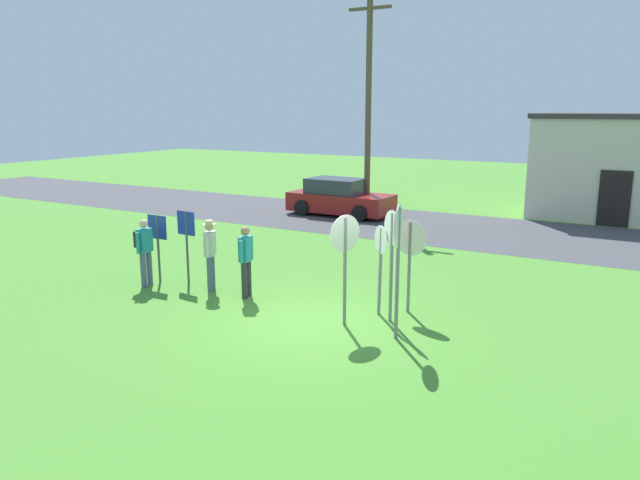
{
  "coord_description": "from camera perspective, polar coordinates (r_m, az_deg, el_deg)",
  "views": [
    {
      "loc": [
        6.11,
        -10.3,
        4.36
      ],
      "look_at": [
        -0.89,
        1.84,
        1.3
      ],
      "focal_mm": 34.1,
      "sensor_mm": 36.0,
      "label": 1
    }
  ],
  "objects": [
    {
      "name": "utility_pole",
      "position": [
        24.99,
        4.56,
        12.72
      ],
      "size": [
        1.8,
        0.24,
        8.73
      ],
      "color": "brown",
      "rests_on": "ground"
    },
    {
      "name": "building_background",
      "position": [
        27.29,
        26.49,
        6.24
      ],
      "size": [
        6.63,
        4.85,
        4.14
      ],
      "color": "beige",
      "rests_on": "ground"
    },
    {
      "name": "info_panel_middle",
      "position": [
        15.53,
        -12.42,
        0.57
      ],
      "size": [
        0.6,
        0.08,
        1.85
      ],
      "color": "#4C4C51",
      "rests_on": "ground"
    },
    {
      "name": "stop_sign_far_back",
      "position": [
        11.45,
        7.33,
        -0.65
      ],
      "size": [
        0.2,
        0.81,
        2.62
      ],
      "color": "slate",
      "rests_on": "ground"
    },
    {
      "name": "info_panel_leftmost",
      "position": [
        15.8,
        -14.99,
        0.34
      ],
      "size": [
        0.6,
        0.06,
        1.73
      ],
      "color": "#4C4C51",
      "rests_on": "ground"
    },
    {
      "name": "stop_sign_leaning_right",
      "position": [
        13.11,
        8.43,
        -0.88
      ],
      "size": [
        0.77,
        0.13,
        2.05
      ],
      "color": "slate",
      "rests_on": "ground"
    },
    {
      "name": "stop_sign_rear_left",
      "position": [
        12.45,
        6.77,
        -0.62
      ],
      "size": [
        0.55,
        0.47,
        2.34
      ],
      "color": "slate",
      "rests_on": "ground"
    },
    {
      "name": "stop_sign_leaning_left",
      "position": [
        12.13,
        2.35,
        -1.0
      ],
      "size": [
        0.3,
        0.7,
        2.29
      ],
      "color": "slate",
      "rests_on": "ground"
    },
    {
      "name": "ground_plane",
      "position": [
        12.74,
        -0.66,
        -7.69
      ],
      "size": [
        80.0,
        80.0,
        0.0
      ],
      "primitive_type": "plane",
      "color": "#47842D"
    },
    {
      "name": "person_in_blue",
      "position": [
        15.59,
        -16.16,
        -0.7
      ],
      "size": [
        0.37,
        0.57,
        1.69
      ],
      "color": "#4C5670",
      "rests_on": "ground"
    },
    {
      "name": "parked_car_on_street",
      "position": [
        25.15,
        1.84,
        3.92
      ],
      "size": [
        4.32,
        2.06,
        1.51
      ],
      "color": "maroon",
      "rests_on": "ground"
    },
    {
      "name": "person_with_sunhat",
      "position": [
        14.84,
        -10.27,
        -1.03
      ],
      "size": [
        0.36,
        0.52,
        1.74
      ],
      "color": "#4C5670",
      "rests_on": "ground"
    },
    {
      "name": "person_near_signs",
      "position": [
        14.19,
        -6.97,
        -1.68
      ],
      "size": [
        0.29,
        0.56,
        1.69
      ],
      "color": "#2D2D33",
      "rests_on": "ground"
    },
    {
      "name": "stop_sign_center_cluster",
      "position": [
        12.91,
        5.71,
        -1.48
      ],
      "size": [
        0.48,
        0.42,
        1.95
      ],
      "color": "slate",
      "rests_on": "ground"
    },
    {
      "name": "street_asphalt",
      "position": [
        22.7,
        13.8,
        0.9
      ],
      "size": [
        60.0,
        6.4,
        0.01
      ],
      "primitive_type": "cube",
      "color": "#424247",
      "rests_on": "ground"
    }
  ]
}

